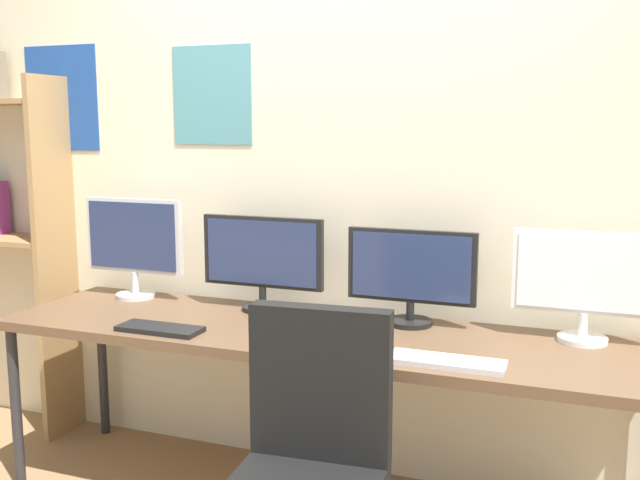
{
  "coord_description": "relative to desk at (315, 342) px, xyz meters",
  "views": [
    {
      "loc": [
        0.99,
        -1.95,
        1.53
      ],
      "look_at": [
        0.0,
        0.65,
        1.09
      ],
      "focal_mm": 40.52,
      "sensor_mm": 36.0,
      "label": 1
    }
  ],
  "objects": [
    {
      "name": "mouse_right_side",
      "position": [
        0.31,
        -0.19,
        0.06
      ],
      "size": [
        0.06,
        0.1,
        0.03
      ],
      "primitive_type": "ellipsoid",
      "color": "black",
      "rests_on": "desk"
    },
    {
      "name": "keyboard_left",
      "position": [
        -0.56,
        -0.23,
        0.06
      ],
      "size": [
        0.34,
        0.13,
        0.02
      ],
      "primitive_type": "cube",
      "color": "black",
      "rests_on": "desk"
    },
    {
      "name": "keyboard_right",
      "position": [
        0.56,
        -0.23,
        0.06
      ],
      "size": [
        0.39,
        0.13,
        0.02
      ],
      "primitive_type": "cube",
      "color": "silver",
      "rests_on": "desk"
    },
    {
      "name": "monitor_center_right",
      "position": [
        0.33,
        0.21,
        0.26
      ],
      "size": [
        0.52,
        0.18,
        0.38
      ],
      "color": "black",
      "rests_on": "desk"
    },
    {
      "name": "wall_back",
      "position": [
        -0.0,
        0.42,
        0.61
      ],
      "size": [
        5.0,
        0.11,
        2.6
      ],
      "color": "beige",
      "rests_on": "ground_plane"
    },
    {
      "name": "monitor_center_left",
      "position": [
        -0.33,
        0.21,
        0.28
      ],
      "size": [
        0.55,
        0.18,
        0.41
      ],
      "color": "black",
      "rests_on": "desk"
    },
    {
      "name": "mouse_left_side",
      "position": [
        0.19,
        -0.25,
        0.06
      ],
      "size": [
        0.06,
        0.1,
        0.03
      ],
      "primitive_type": "ellipsoid",
      "color": "black",
      "rests_on": "desk"
    },
    {
      "name": "desk",
      "position": [
        0.0,
        0.0,
        0.0
      ],
      "size": [
        2.6,
        0.68,
        0.74
      ],
      "color": "brown",
      "rests_on": "ground_plane"
    },
    {
      "name": "monitor_far_right",
      "position": [
        0.98,
        0.21,
        0.28
      ],
      "size": [
        0.52,
        0.18,
        0.41
      ],
      "color": "silver",
      "rests_on": "desk"
    },
    {
      "name": "monitor_far_left",
      "position": [
        -0.98,
        0.21,
        0.31
      ],
      "size": [
        0.5,
        0.18,
        0.46
      ],
      "color": "silver",
      "rests_on": "desk"
    }
  ]
}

